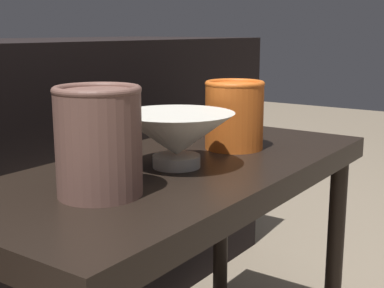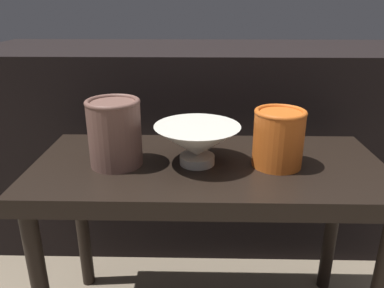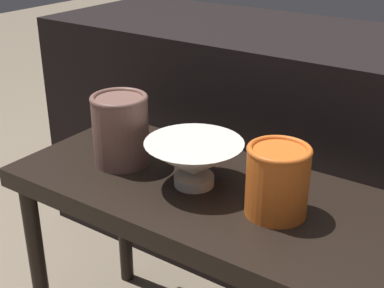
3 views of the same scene
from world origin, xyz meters
name	(u,v)px [view 3 (image 3 of 3)]	position (x,y,z in m)	size (l,w,h in m)	color
table	(207,213)	(0.00, 0.00, 0.41)	(0.79, 0.36, 0.47)	black
couch_backdrop	(309,156)	(0.00, 0.51, 0.33)	(1.53, 0.50, 0.67)	black
bowl	(194,160)	(-0.03, -0.01, 0.52)	(0.19, 0.19, 0.09)	silver
vase_textured_left	(121,128)	(-0.20, -0.01, 0.55)	(0.12, 0.12, 0.15)	brown
vase_colorful_right	(277,179)	(0.15, -0.01, 0.54)	(0.11, 0.11, 0.13)	orange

